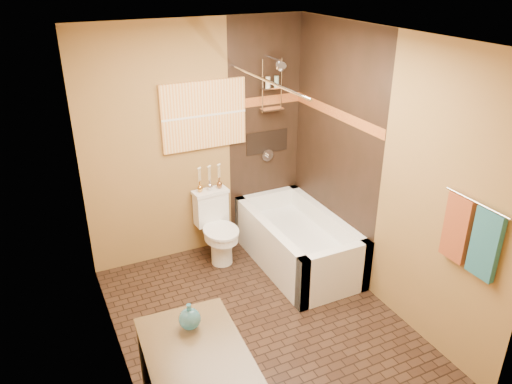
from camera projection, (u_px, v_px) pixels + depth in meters
floor at (261, 325)px, 4.49m from camera, size 3.00×3.00×0.00m
wall_left at (108, 233)px, 3.48m from camera, size 0.02×3.00×2.50m
wall_right at (383, 175)px, 4.43m from camera, size 0.02×3.00×2.50m
wall_back at (198, 143)px, 5.18m from camera, size 2.40×0.02×2.50m
wall_front at (383, 308)px, 2.73m from camera, size 2.40×0.02×2.50m
ceiling at (263, 37)px, 3.43m from camera, size 3.00×3.00×0.00m
alcove_tile_back at (265, 133)px, 5.48m from camera, size 0.85×0.01×2.50m
alcove_tile_right at (334, 149)px, 5.04m from camera, size 0.01×1.50×2.50m
mosaic_band_back at (266, 101)px, 5.31m from camera, size 0.85×0.01×0.10m
mosaic_band_right at (336, 113)px, 4.88m from camera, size 0.01×1.50×0.10m
alcove_niche at (267, 142)px, 5.52m from camera, size 0.50×0.01×0.25m
shower_fixtures at (272, 98)px, 5.22m from camera, size 0.24×0.33×1.16m
curtain_rod at (265, 80)px, 4.40m from camera, size 0.03×1.55×0.03m
towel_bar at (477, 203)px, 3.47m from camera, size 0.02×0.55×0.02m
towel_teal at (485, 244)px, 3.48m from camera, size 0.05×0.22×0.52m
towel_rust at (457, 228)px, 3.69m from camera, size 0.05×0.22×0.52m
sunset_painting at (204, 115)px, 5.06m from camera, size 0.90×0.04×0.70m
vanity_mirror at (142, 277)px, 2.57m from camera, size 0.01×1.00×0.90m
bathtub at (297, 245)px, 5.32m from camera, size 0.80×1.50×0.55m
toilet at (217, 227)px, 5.35m from camera, size 0.39×0.57×0.74m
teal_bottle at (190, 316)px, 3.13m from camera, size 0.18×0.18×0.22m
bud_vases at (210, 177)px, 5.27m from camera, size 0.28×0.06×0.27m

